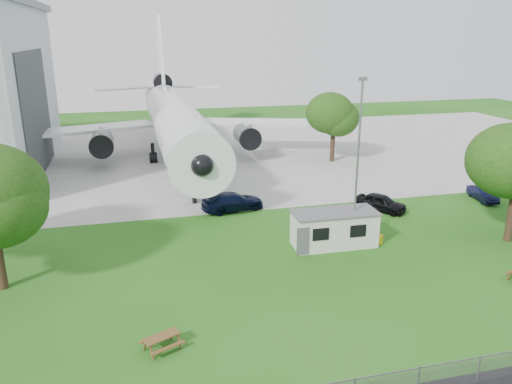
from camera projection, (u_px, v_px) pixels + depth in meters
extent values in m
plane|color=#377524|center=(269.00, 297.00, 29.47)|extent=(160.00, 160.00, 0.00)
cube|color=#B7B7B2|center=(190.00, 155.00, 64.59)|extent=(120.00, 46.00, 0.03)
cube|color=#2D3033|center=(37.00, 113.00, 53.96)|extent=(0.16, 16.00, 12.96)
cylinder|color=white|center=(175.00, 121.00, 58.89)|extent=(5.40, 34.00, 5.40)
cone|color=white|center=(198.00, 158.00, 41.33)|extent=(5.40, 5.50, 5.40)
cone|color=white|center=(162.00, 94.00, 78.06)|extent=(4.86, 9.00, 4.86)
cube|color=white|center=(68.00, 131.00, 59.27)|extent=(21.36, 10.77, 0.36)
cube|color=white|center=(270.00, 122.00, 65.14)|extent=(21.36, 10.77, 0.36)
cube|color=white|center=(160.00, 57.00, 76.34)|extent=(0.46, 9.96, 12.17)
cylinder|color=#515459|center=(102.00, 143.00, 57.07)|extent=(2.50, 4.20, 2.50)
cylinder|color=#515459|center=(246.00, 136.00, 61.06)|extent=(2.50, 4.20, 2.50)
cylinder|color=#515459|center=(162.00, 82.00, 76.53)|extent=(2.60, 4.50, 2.60)
cylinder|color=black|center=(194.00, 190.00, 45.74)|extent=(0.36, 0.36, 2.40)
cylinder|color=black|center=(153.00, 153.00, 60.33)|extent=(0.44, 0.44, 2.40)
cylinder|color=black|center=(199.00, 150.00, 61.65)|extent=(0.44, 0.44, 2.40)
cube|color=beige|center=(334.00, 229.00, 36.44)|extent=(6.06, 2.65, 2.50)
cube|color=#59595B|center=(335.00, 212.00, 36.05)|extent=(6.27, 2.85, 0.12)
cylinder|color=gold|center=(379.00, 239.00, 36.96)|extent=(0.50, 0.50, 0.70)
cylinder|color=slate|center=(357.00, 165.00, 35.32)|extent=(0.16, 0.16, 12.00)
cylinder|color=#382619|center=(0.00, 264.00, 30.09)|extent=(0.56, 0.56, 3.24)
cylinder|color=#382619|center=(511.00, 218.00, 37.08)|extent=(0.56, 0.56, 3.60)
cylinder|color=#382619|center=(332.00, 149.00, 60.73)|extent=(0.56, 0.56, 3.10)
sphere|color=#315C17|center=(334.00, 118.00, 59.59)|extent=(6.27, 6.27, 6.27)
imported|color=black|center=(381.00, 203.00, 43.77)|extent=(4.15, 4.56, 1.51)
imported|color=black|center=(483.00, 194.00, 46.56)|extent=(2.00, 4.05, 1.28)
imported|color=black|center=(233.00, 202.00, 43.87)|extent=(5.84, 3.16, 1.61)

